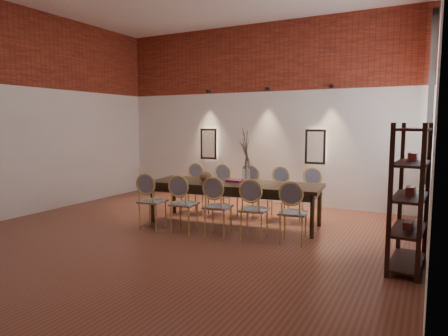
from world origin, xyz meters
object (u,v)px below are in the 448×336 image
at_px(chair_far_d, 278,193).
at_px(chair_near_a, 152,201).
at_px(chair_far_b, 219,190).
at_px(book, 234,181).
at_px(chair_near_b, 184,204).
at_px(chair_near_d, 254,209).
at_px(chair_far_c, 248,191).
at_px(chair_near_e, 293,213).
at_px(shelving_rack, 410,197).
at_px(chair_near_c, 218,206).
at_px(bowl, 205,176).
at_px(vase, 246,175).
at_px(chair_far_a, 192,188).
at_px(dining_table, 234,203).
at_px(chair_far_e, 310,195).

bearing_deg(chair_far_d, chair_near_a, 40.14).
distance_m(chair_far_b, book, 0.90).
xyz_separation_m(chair_near_b, chair_far_d, (1.04, 1.66, 0.00)).
bearing_deg(chair_near_d, chair_far_c, 111.57).
xyz_separation_m(chair_near_a, chair_near_e, (2.41, 0.26, 0.00)).
height_order(chair_near_d, shelving_rack, shelving_rack).
bearing_deg(chair_far_d, chair_near_c, 68.43).
height_order(chair_far_b, chair_far_d, same).
relative_size(chair_near_b, chair_far_b, 1.00).
distance_m(chair_near_e, bowl, 1.93).
bearing_deg(chair_far_c, vase, 105.77).
bearing_deg(vase, chair_far_a, 157.89).
relative_size(vase, shelving_rack, 0.17).
xyz_separation_m(chair_far_d, book, (-0.59, -0.71, 0.30)).
xyz_separation_m(chair_near_a, chair_far_d, (1.65, 1.72, 0.00)).
height_order(chair_near_e, chair_far_c, same).
xyz_separation_m(chair_near_d, book, (-0.75, 0.81, 0.30)).
bearing_deg(chair_near_e, vase, 142.40).
bearing_deg(book, chair_far_c, 91.06).
xyz_separation_m(chair_near_d, chair_far_a, (-1.97, 1.33, 0.00)).
relative_size(dining_table, chair_near_c, 3.23).
distance_m(chair_far_b, bowl, 0.90).
distance_m(chair_near_d, chair_far_e, 1.65).
distance_m(chair_far_a, vase, 1.68).
height_order(dining_table, chair_far_d, chair_far_d).
bearing_deg(chair_near_a, chair_near_b, -0.00).
xyz_separation_m(chair_near_a, vase, (1.34, 0.92, 0.43)).
xyz_separation_m(chair_near_a, shelving_rack, (3.99, -0.06, 0.43)).
bearing_deg(dining_table, chair_far_a, 147.69).
relative_size(chair_near_e, book, 3.62).
relative_size(vase, bowl, 1.25).
bearing_deg(chair_far_b, chair_near_b, 90.00).
bearing_deg(chair_far_e, dining_table, 32.31).
height_order(chair_far_d, chair_far_e, same).
relative_size(chair_near_a, chair_near_d, 1.00).
xyz_separation_m(chair_near_e, shelving_rack, (1.57, -0.32, 0.43)).
relative_size(chair_far_b, chair_far_e, 1.00).
xyz_separation_m(dining_table, chair_near_e, (1.29, -0.63, 0.09)).
distance_m(chair_far_d, bowl, 1.46).
distance_m(chair_near_b, bowl, 0.81).
bearing_deg(chair_near_d, chair_far_b, 128.33).
relative_size(chair_near_b, chair_far_e, 1.00).
xyz_separation_m(dining_table, chair_far_d, (0.52, 0.83, 0.09)).
relative_size(chair_far_c, chair_far_e, 1.00).
distance_m(chair_near_e, shelving_rack, 1.66).
distance_m(chair_near_c, chair_near_d, 0.61).
bearing_deg(book, chair_far_d, 50.41).
xyz_separation_m(chair_far_e, shelving_rack, (1.74, -1.84, 0.43)).
distance_m(book, shelving_rack, 3.12).
height_order(dining_table, chair_far_e, chair_far_e).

